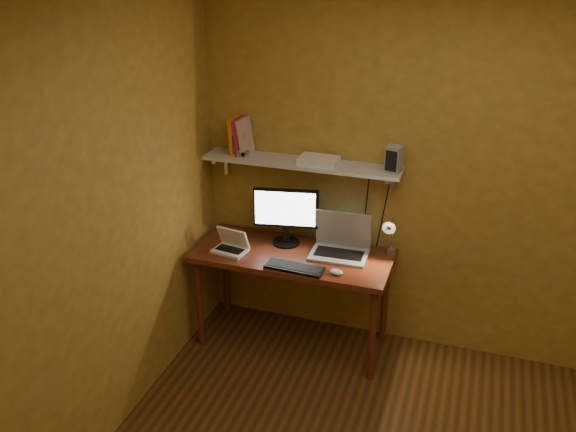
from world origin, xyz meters
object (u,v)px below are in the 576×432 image
(desk, at_px, (293,264))
(speaker_left, at_px, (238,143))
(monitor, at_px, (286,213))
(desk_lamp, at_px, (391,232))
(mouse, at_px, (336,272))
(shelf_camera, at_px, (243,154))
(router, at_px, (319,160))
(keyboard, at_px, (294,268))
(wall_shelf, at_px, (302,163))
(laptop, at_px, (341,243))
(netbook, at_px, (231,245))
(speaker_right, at_px, (394,159))

(desk, distance_m, speaker_left, 0.95)
(monitor, height_order, desk_lamp, monitor)
(mouse, relative_size, shelf_camera, 1.01)
(speaker_left, distance_m, router, 0.60)
(desk, bearing_deg, mouse, -27.76)
(monitor, distance_m, keyboard, 0.45)
(wall_shelf, xyz_separation_m, router, (0.13, -0.01, 0.04))
(laptop, xyz_separation_m, desk_lamp, (0.34, 0.01, 0.13))
(router, bearing_deg, shelf_camera, -175.46)
(wall_shelf, relative_size, netbook, 5.47)
(netbook, distance_m, keyboard, 0.52)
(router, bearing_deg, speaker_left, 179.82)
(speaker_left, bearing_deg, router, -19.63)
(mouse, xyz_separation_m, router, (-0.24, 0.38, 0.63))
(keyboard, relative_size, mouse, 4.28)
(wall_shelf, bearing_deg, shelf_camera, -172.92)
(monitor, bearing_deg, mouse, -46.03)
(shelf_camera, bearing_deg, speaker_left, 140.47)
(router, bearing_deg, desk, -124.09)
(desk, bearing_deg, monitor, 125.40)
(speaker_left, height_order, speaker_right, same)
(monitor, xyz_separation_m, router, (0.22, 0.05, 0.41))
(desk_lamp, distance_m, router, 0.69)
(keyboard, bearing_deg, desk_lamp, 33.68)
(router, bearing_deg, speaker_right, -0.48)
(desk, distance_m, mouse, 0.43)
(keyboard, height_order, router, router)
(monitor, distance_m, laptop, 0.45)
(wall_shelf, relative_size, shelf_camera, 15.10)
(desk, distance_m, keyboard, 0.25)
(wall_shelf, height_order, shelf_camera, shelf_camera)
(laptop, bearing_deg, desk, -161.99)
(desk, xyz_separation_m, monitor, (-0.10, 0.13, 0.32))
(wall_shelf, distance_m, speaker_left, 0.48)
(wall_shelf, relative_size, speaker_left, 7.92)
(wall_shelf, bearing_deg, desk_lamp, -5.88)
(speaker_left, distance_m, shelf_camera, 0.09)
(wall_shelf, xyz_separation_m, shelf_camera, (-0.42, -0.05, 0.04))
(netbook, bearing_deg, router, 36.08)
(desk, xyz_separation_m, mouse, (0.37, -0.19, 0.10))
(desk, bearing_deg, speaker_right, 15.78)
(wall_shelf, height_order, speaker_right, speaker_right)
(monitor, relative_size, netbook, 1.82)
(monitor, bearing_deg, wall_shelf, 21.11)
(laptop, bearing_deg, keyboard, -127.41)
(keyboard, bearing_deg, router, 86.91)
(monitor, height_order, laptop, monitor)
(monitor, distance_m, router, 0.47)
(desk, relative_size, shelf_camera, 15.10)
(desk, height_order, speaker_left, speaker_left)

